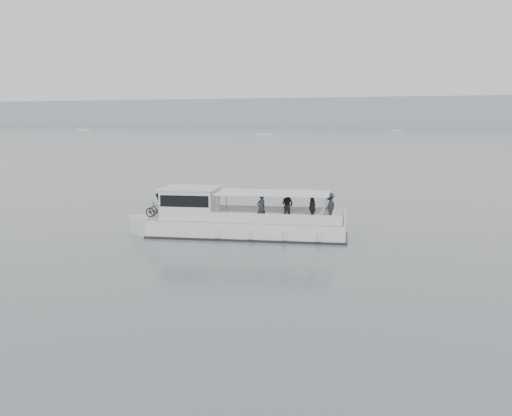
% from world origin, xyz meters
% --- Properties ---
extents(ground, '(1400.00, 1400.00, 0.00)m').
position_xyz_m(ground, '(0.00, 0.00, 0.00)').
color(ground, slate).
rests_on(ground, ground).
extents(headland, '(1400.00, 90.00, 28.00)m').
position_xyz_m(headland, '(0.00, 560.00, 14.00)').
color(headland, '#939EA8').
rests_on(headland, ground).
extents(tour_boat, '(12.25, 4.75, 5.10)m').
position_xyz_m(tour_boat, '(-3.73, 2.38, 0.84)').
color(tour_boat, white).
rests_on(tour_boat, ground).
extents(moored_fleet, '(422.63, 353.99, 10.65)m').
position_xyz_m(moored_fleet, '(-39.83, 208.41, 0.36)').
color(moored_fleet, white).
rests_on(moored_fleet, ground).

